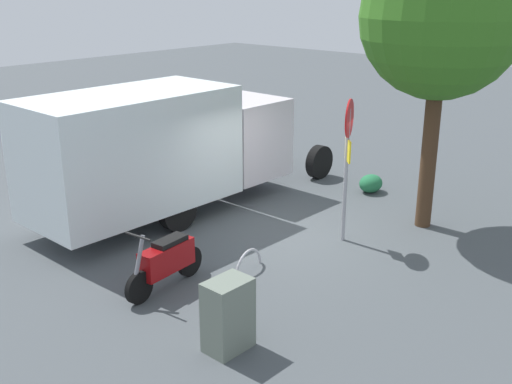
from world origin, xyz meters
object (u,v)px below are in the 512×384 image
utility_cabinet (228,315)px  motorcycle (166,260)px  stop_sign (348,148)px  street_tree (442,19)px  box_truck_near (166,145)px  bike_rack_hoop (248,271)px

utility_cabinet → motorcycle: bearing=-107.1°
motorcycle → utility_cabinet: (0.65, 2.10, 0.03)m
stop_sign → street_tree: size_ratio=0.49×
box_truck_near → utility_cabinet: size_ratio=7.48×
motorcycle → stop_sign: (-3.78, 1.12, 1.44)m
stop_sign → bike_rack_hoop: 3.10m
stop_sign → street_tree: (-1.84, 0.84, 2.42)m
stop_sign → bike_rack_hoop: (2.35, -0.50, -1.96)m
street_tree → bike_rack_hoop: size_ratio=7.09×
utility_cabinet → bike_rack_hoop: 2.61m
street_tree → bike_rack_hoop: bearing=-17.8°
utility_cabinet → bike_rack_hoop: bearing=-144.3°
motorcycle → bike_rack_hoop: motorcycle is taller
motorcycle → utility_cabinet: size_ratio=1.66×
utility_cabinet → bike_rack_hoop: (-2.07, -1.49, -0.55)m
street_tree → box_truck_near: bearing=-56.2°
box_truck_near → stop_sign: stop_sign is taller
motorcycle → stop_sign: bearing=157.7°
box_truck_near → bike_rack_hoop: bearing=-105.9°
box_truck_near → street_tree: size_ratio=1.35×
box_truck_near → motorcycle: box_truck_near is taller
box_truck_near → street_tree: bearing=-55.4°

